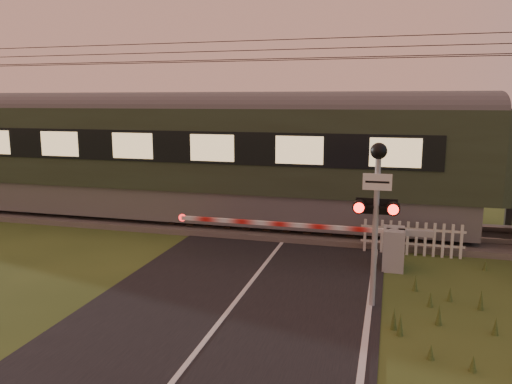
% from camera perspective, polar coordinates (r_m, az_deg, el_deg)
% --- Properties ---
extents(ground, '(160.00, 160.00, 0.00)m').
position_cam_1_polar(ground, '(10.71, -2.62, -12.85)').
color(ground, '#32471B').
rests_on(ground, ground).
extents(road, '(6.00, 140.00, 0.03)m').
position_cam_1_polar(road, '(10.50, -2.92, -13.29)').
color(road, black).
rests_on(road, ground).
extents(track_bed, '(140.00, 3.40, 0.39)m').
position_cam_1_polar(track_bed, '(16.67, 4.25, -4.05)').
color(track_bed, '#47423D').
rests_on(track_bed, ground).
extents(overhead_wires, '(120.00, 0.62, 0.62)m').
position_cam_1_polar(overhead_wires, '(16.21, 4.53, 15.70)').
color(overhead_wires, black).
rests_on(overhead_wires, ground).
extents(boom_gate, '(6.84, 0.81, 1.07)m').
position_cam_1_polar(boom_gate, '(13.19, 13.95, -5.90)').
color(boom_gate, gray).
rests_on(boom_gate, ground).
extents(crossing_signal, '(0.87, 0.36, 3.41)m').
position_cam_1_polar(crossing_signal, '(10.27, 13.63, -0.43)').
color(crossing_signal, gray).
rests_on(crossing_signal, ground).
extents(picket_fence, '(2.78, 0.08, 0.95)m').
position_cam_1_polar(picket_fence, '(14.47, 17.40, -5.08)').
color(picket_fence, silver).
rests_on(picket_fence, ground).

